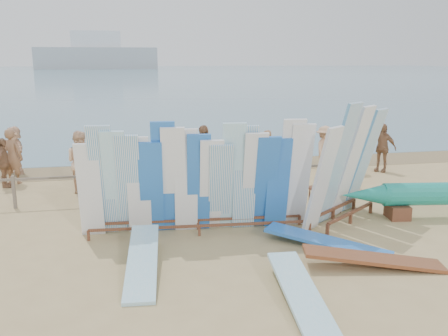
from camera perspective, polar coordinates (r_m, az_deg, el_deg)
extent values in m
plane|color=tan|center=(10.89, -6.05, -8.33)|extent=(160.00, 160.00, 0.00)
cube|color=slate|center=(138.17, -11.14, 11.16)|extent=(320.00, 240.00, 0.02)
cube|color=olive|center=(17.78, -8.23, 0.05)|extent=(40.00, 2.60, 0.01)
cube|color=#999EA3|center=(190.44, -15.02, 12.63)|extent=(45.00, 8.00, 8.00)
cube|color=silver|center=(190.57, -15.14, 14.73)|extent=(18.00, 6.00, 6.00)
cube|color=#746758|center=(13.51, -7.32, -0.57)|extent=(12.00, 0.06, 0.06)
cube|color=#746758|center=(13.93, -23.94, -2.68)|extent=(0.08, 0.08, 0.90)
cube|color=#746758|center=(13.62, -15.71, -2.37)|extent=(0.08, 0.08, 0.90)
cube|color=#746758|center=(13.60, -7.28, -2.00)|extent=(0.08, 0.08, 0.90)
cube|color=#746758|center=(13.87, 0.99, -1.60)|extent=(0.08, 0.08, 0.90)
cube|color=#746758|center=(14.41, 8.78, -1.19)|extent=(0.08, 0.08, 0.90)
cube|color=#746758|center=(15.21, 15.89, -0.79)|extent=(0.08, 0.08, 0.90)
cube|color=brown|center=(10.87, -2.99, -6.97)|extent=(4.93, 0.42, 0.06)
cube|color=brown|center=(11.27, -3.15, -6.25)|extent=(4.93, 0.42, 0.06)
cube|color=white|center=(10.92, -15.83, -2.63)|extent=(0.56, 0.51, 2.20)
cube|color=white|center=(10.83, -14.40, -1.57)|extent=(0.57, 0.76, 2.60)
cube|color=#8FCFE6|center=(10.81, -12.88, -1.84)|extent=(0.58, 0.83, 2.48)
cube|color=white|center=(10.80, -11.36, -2.05)|extent=(0.58, 0.80, 2.38)
cube|color=white|center=(10.79, -10.25, -2.16)|extent=(0.56, 0.61, 2.33)
cube|color=blue|center=(10.79, -8.72, -2.42)|extent=(0.57, 0.68, 2.21)
cube|color=blue|center=(10.73, -7.24, -1.23)|extent=(0.57, 0.73, 2.66)
cube|color=white|center=(10.75, -6.12, -1.52)|extent=(0.58, 0.82, 2.53)
cube|color=white|center=(10.76, -4.60, -1.61)|extent=(0.56, 0.60, 2.48)
cube|color=blue|center=(10.79, -3.07, -1.87)|extent=(0.57, 0.68, 2.36)
cube|color=white|center=(10.83, -1.55, -2.14)|extent=(0.57, 0.78, 2.24)
cube|color=white|center=(10.86, -0.47, -2.39)|extent=(0.58, 0.80, 2.13)
cube|color=#8FCFE6|center=(10.84, 1.04, -1.13)|extent=(0.57, 0.74, 2.60)
cube|color=white|center=(10.89, 2.53, -1.28)|extent=(0.56, 0.62, 2.53)
cube|color=white|center=(10.95, 3.59, -1.61)|extent=(0.58, 0.82, 2.38)
cube|color=blue|center=(11.01, 5.05, -1.80)|extent=(0.58, 0.78, 2.29)
cube|color=blue|center=(11.08, 6.50, -1.89)|extent=(0.56, 0.59, 2.23)
cube|color=white|center=(11.10, 7.96, -0.76)|extent=(0.57, 0.70, 2.66)
cube|color=white|center=(11.17, 8.98, -1.00)|extent=(0.57, 0.74, 2.55)
cube|color=brown|center=(12.03, 15.01, -5.24)|extent=(1.80, 1.34, 0.07)
cube|color=brown|center=(12.24, 13.02, -4.80)|extent=(1.80, 1.34, 0.07)
cube|color=white|center=(11.01, 11.72, -1.44)|extent=(0.87, 0.88, 2.51)
cube|color=white|center=(11.53, 13.52, 0.37)|extent=(0.97, 1.01, 2.99)
cube|color=white|center=(12.13, 15.08, 0.60)|extent=(0.98, 1.03, 2.87)
cube|color=white|center=(12.74, 16.49, 0.82)|extent=(0.99, 1.05, 2.75)
cube|color=brown|center=(12.82, 20.14, -4.93)|extent=(0.57, 0.65, 0.35)
cone|color=teal|center=(12.37, 16.54, -3.12)|extent=(1.24, 0.71, 0.55)
cube|color=brown|center=(12.62, 12.12, -2.36)|extent=(0.94, 0.76, 0.05)
cube|color=white|center=(12.56, 12.17, -1.29)|extent=(0.44, 0.13, 0.39)
cube|color=brown|center=(9.83, 17.46, -11.33)|extent=(2.75, 1.16, 0.36)
cube|color=#8FCFE6|center=(9.39, -9.73, -12.08)|extent=(0.78, 2.72, 0.44)
cube|color=blue|center=(10.53, 12.24, -9.34)|extent=(2.45, 2.13, 0.28)
cube|color=#8FCFE6|center=(8.26, 9.27, -15.74)|extent=(0.73, 2.72, 0.34)
cube|color=#B22313|center=(14.64, -6.89, -1.47)|extent=(0.55, 0.51, 0.05)
cube|color=#B22313|center=(14.80, -7.03, -0.24)|extent=(0.54, 0.18, 0.53)
cube|color=#B22313|center=(14.89, -6.48, -1.25)|extent=(0.59, 0.55, 0.05)
cube|color=#B22313|center=(15.04, -6.43, -0.06)|extent=(0.54, 0.24, 0.52)
cube|color=#B22313|center=(14.80, 0.23, -0.40)|extent=(0.49, 0.74, 0.51)
cube|color=#B22313|center=(15.01, 0.13, 1.07)|extent=(0.43, 0.20, 0.32)
imported|color=tan|center=(16.28, -15.23, 1.40)|extent=(0.80, 1.12, 1.60)
imported|color=#8C6042|center=(15.26, -2.44, 1.66)|extent=(0.95, 1.20, 1.89)
imported|color=tan|center=(17.09, 11.96, 2.22)|extent=(0.96, 1.14, 1.66)
imported|color=tan|center=(17.35, 14.57, 2.20)|extent=(0.63, 1.12, 1.64)
imported|color=beige|center=(15.70, 3.47, 1.56)|extent=(0.70, 0.90, 1.67)
imported|color=tan|center=(14.82, -5.42, 1.27)|extent=(0.96, 0.51, 1.89)
imported|color=#8C6042|center=(16.66, -24.14, 1.31)|extent=(0.74, 0.58, 1.79)
imported|color=#8C6042|center=(17.75, 18.45, 2.33)|extent=(1.01, 1.04, 1.72)
imported|color=#8C6042|center=(16.27, -24.98, 0.55)|extent=(0.43, 0.93, 1.56)
imported|color=#8C6042|center=(15.93, 5.09, 1.63)|extent=(0.53, 0.68, 1.64)
imported|color=beige|center=(14.75, -16.85, 0.69)|extent=(0.97, 0.95, 1.89)
imported|color=beige|center=(16.42, -7.40, 1.98)|extent=(1.63, 1.00, 1.67)
imported|color=beige|center=(18.01, -23.84, 1.97)|extent=(1.30, 1.58, 1.69)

